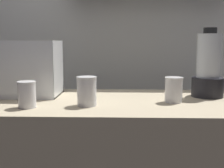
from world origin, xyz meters
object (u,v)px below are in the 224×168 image
Objects in this scene: juice_cup_mango_left at (87,93)px; juice_cup_mango_middle at (174,91)px; carrot_display_bin at (27,78)px; blender_pitcher at (208,69)px; juice_cup_pomegranate_far_left at (27,95)px.

juice_cup_mango_left is 0.41m from juice_cup_mango_middle.
juice_cup_mango_left is at bearing -35.12° from carrot_display_bin.
carrot_display_bin is at bearing 144.88° from juice_cup_mango_left.
blender_pitcher is at bearing 21.03° from juice_cup_mango_left.
blender_pitcher is at bearing 17.93° from juice_cup_pomegranate_far_left.
juice_cup_mango_left is (-0.60, -0.23, -0.09)m from blender_pitcher.
blender_pitcher is 0.65m from juice_cup_mango_left.
juice_cup_mango_left is at bearing -158.97° from blender_pitcher.
carrot_display_bin is 0.42m from juice_cup_mango_left.
carrot_display_bin is at bearing 168.11° from juice_cup_mango_middle.
blender_pitcher reaches higher than carrot_display_bin.
carrot_display_bin is 0.94× the size of blender_pitcher.
juice_cup_pomegranate_far_left is 0.88× the size of juice_cup_mango_left.
juice_cup_pomegranate_far_left is at bearing -168.58° from juice_cup_mango_middle.
blender_pitcher is (0.95, -0.01, 0.05)m from carrot_display_bin.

